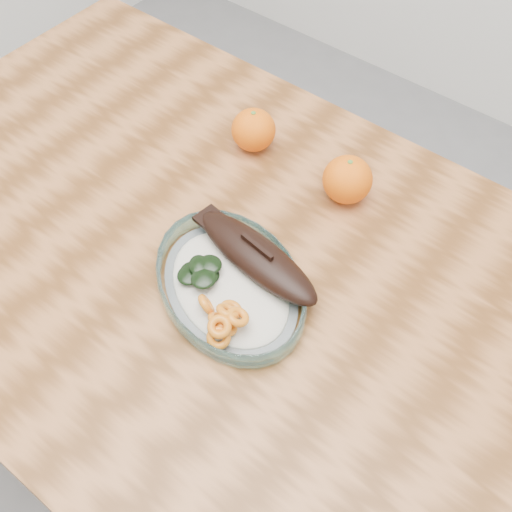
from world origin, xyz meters
name	(u,v)px	position (x,y,z in m)	size (l,w,h in m)	color
ground	(216,431)	(0.00, 0.00, 0.00)	(3.00, 3.00, 0.00)	slate
dining_table	(196,276)	(0.00, 0.00, 0.65)	(1.20, 0.80, 0.75)	brown
plated_meal	(231,282)	(0.11, -0.03, 0.77)	(0.64, 0.64, 0.08)	white
orange_left	(254,130)	(-0.05, 0.22, 0.79)	(0.07, 0.07, 0.07)	#FF6205
orange_right	(347,180)	(0.14, 0.22, 0.79)	(0.08, 0.08, 0.08)	#FF6205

